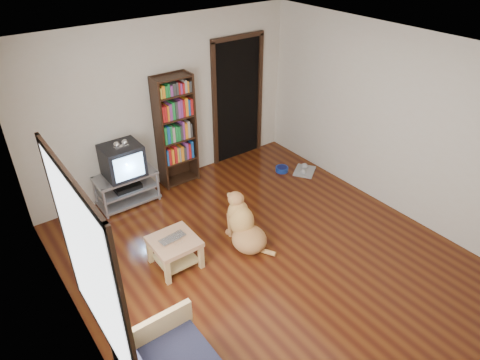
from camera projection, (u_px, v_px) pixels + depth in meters
ground at (267, 259)px, 5.52m from camera, size 5.00×5.00×0.00m
ceiling at (276, 58)px, 4.15m from camera, size 5.00×5.00×0.00m
wall_back at (166, 105)px, 6.54m from camera, size 4.50×0.00×4.50m
wall_left at (71, 252)px, 3.70m from camera, size 0.00×5.00×5.00m
wall_right at (394, 123)px, 5.97m from camera, size 0.00×5.00×5.00m
laptop at (175, 240)px, 5.20m from camera, size 0.35×0.25×0.03m
dog_bowl at (282, 169)px, 7.38m from camera, size 0.22×0.22×0.08m
grey_rag at (304, 171)px, 7.37m from camera, size 0.51×0.49×0.03m
window at (89, 267)px, 3.26m from camera, size 0.03×1.46×1.70m
doorway at (238, 97)px, 7.30m from camera, size 1.03×0.05×2.19m
tv_stand at (127, 188)px, 6.46m from camera, size 0.90×0.45×0.50m
crt_tv at (122, 160)px, 6.23m from camera, size 0.55×0.52×0.58m
bookshelf at (175, 126)px, 6.62m from camera, size 0.60×0.30×1.80m
coffee_table at (174, 247)px, 5.29m from camera, size 0.55×0.55×0.40m
dog at (244, 227)px, 5.66m from camera, size 0.48×0.89×0.73m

